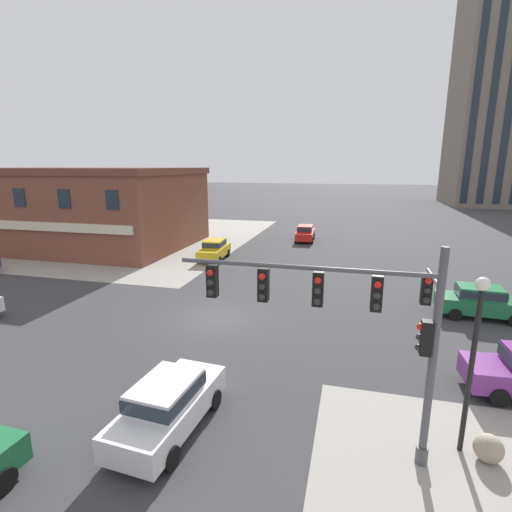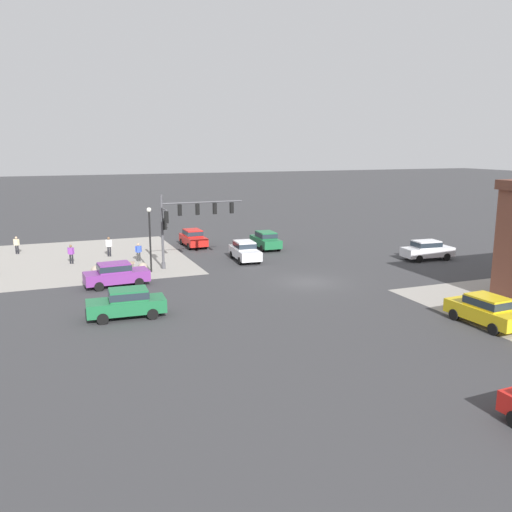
{
  "view_description": "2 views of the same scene",
  "coord_description": "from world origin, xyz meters",
  "px_view_note": "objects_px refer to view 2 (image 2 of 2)",
  "views": [
    {
      "loc": [
        6.76,
        -17.73,
        7.77
      ],
      "look_at": [
        1.71,
        1.9,
        3.0
      ],
      "focal_mm": 26.89,
      "sensor_mm": 36.0,
      "label": 1
    },
    {
      "loc": [
        17.42,
        33.71,
        9.64
      ],
      "look_at": [
        5.15,
        2.64,
        2.81
      ],
      "focal_mm": 37.74,
      "sensor_mm": 36.0,
      "label": 2
    }
  ],
  "objects_px": {
    "car_cross_eastbound": "(245,250)",
    "car_main_mid": "(486,309)",
    "pedestrian_with_bag": "(71,253)",
    "bollard_sphere_curb_a": "(143,267)",
    "pedestrian_walking_east": "(17,244)",
    "bollard_sphere_curb_c": "(96,270)",
    "bollard_sphere_curb_b": "(120,269)",
    "car_parked_curb": "(266,239)",
    "traffic_signal_main": "(184,219)",
    "car_main_northbound_far": "(427,249)",
    "pedestrian_at_curb": "(138,251)",
    "car_main_northbound_near": "(193,237)",
    "car_main_southbound_near": "(127,302)",
    "car_cross_westbound": "(116,273)",
    "pedestrian_by_lamp": "(109,245)",
    "street_lamp_corner_near": "(150,232)",
    "bench_near_signal": "(123,265)"
  },
  "relations": [
    {
      "from": "pedestrian_by_lamp",
      "to": "car_main_northbound_far",
      "type": "xyz_separation_m",
      "value": [
        -25.4,
        11.55,
        -0.1
      ]
    },
    {
      "from": "bollard_sphere_curb_b",
      "to": "car_parked_curb",
      "type": "distance_m",
      "value": 15.39
    },
    {
      "from": "traffic_signal_main",
      "to": "bollard_sphere_curb_a",
      "type": "distance_m",
      "value": 4.99
    },
    {
      "from": "car_main_northbound_far",
      "to": "bench_near_signal",
      "type": "bearing_deg",
      "value": -13.9
    },
    {
      "from": "bollard_sphere_curb_c",
      "to": "car_main_northbound_far",
      "type": "bearing_deg",
      "value": 170.42
    },
    {
      "from": "bollard_sphere_curb_c",
      "to": "pedestrian_at_curb",
      "type": "relative_size",
      "value": 0.49
    },
    {
      "from": "bollard_sphere_curb_b",
      "to": "bollard_sphere_curb_c",
      "type": "height_order",
      "value": "same"
    },
    {
      "from": "bench_near_signal",
      "to": "car_main_northbound_near",
      "type": "xyz_separation_m",
      "value": [
        -7.74,
        -7.24,
        0.59
      ]
    },
    {
      "from": "traffic_signal_main",
      "to": "pedestrian_walking_east",
      "type": "relative_size",
      "value": 4.25
    },
    {
      "from": "bollard_sphere_curb_c",
      "to": "car_cross_eastbound",
      "type": "bearing_deg",
      "value": -176.31
    },
    {
      "from": "car_main_northbound_far",
      "to": "pedestrian_with_bag",
      "type": "bearing_deg",
      "value": -18.39
    },
    {
      "from": "traffic_signal_main",
      "to": "bollard_sphere_curb_c",
      "type": "bearing_deg",
      "value": 1.3
    },
    {
      "from": "traffic_signal_main",
      "to": "pedestrian_walking_east",
      "type": "bearing_deg",
      "value": -40.57
    },
    {
      "from": "bollard_sphere_curb_a",
      "to": "pedestrian_walking_east",
      "type": "distance_m",
      "value": 14.81
    },
    {
      "from": "street_lamp_corner_near",
      "to": "car_main_northbound_far",
      "type": "relative_size",
      "value": 1.12
    },
    {
      "from": "street_lamp_corner_near",
      "to": "car_parked_curb",
      "type": "height_order",
      "value": "street_lamp_corner_near"
    },
    {
      "from": "bollard_sphere_curb_b",
      "to": "car_cross_eastbound",
      "type": "relative_size",
      "value": 0.17
    },
    {
      "from": "pedestrian_with_bag",
      "to": "car_main_southbound_near",
      "type": "height_order",
      "value": "car_main_southbound_near"
    },
    {
      "from": "street_lamp_corner_near",
      "to": "car_main_northbound_far",
      "type": "bearing_deg",
      "value": 169.86
    },
    {
      "from": "bollard_sphere_curb_a",
      "to": "bollard_sphere_curb_b",
      "type": "bearing_deg",
      "value": 3.33
    },
    {
      "from": "car_cross_eastbound",
      "to": "car_cross_westbound",
      "type": "relative_size",
      "value": 1.0
    },
    {
      "from": "bollard_sphere_curb_b",
      "to": "car_main_northbound_near",
      "type": "height_order",
      "value": "car_main_northbound_near"
    },
    {
      "from": "car_cross_eastbound",
      "to": "car_parked_curb",
      "type": "relative_size",
      "value": 1.01
    },
    {
      "from": "pedestrian_walking_east",
      "to": "pedestrian_with_bag",
      "type": "distance_m",
      "value": 7.63
    },
    {
      "from": "traffic_signal_main",
      "to": "car_cross_eastbound",
      "type": "height_order",
      "value": "traffic_signal_main"
    },
    {
      "from": "pedestrian_with_bag",
      "to": "car_cross_eastbound",
      "type": "height_order",
      "value": "car_cross_eastbound"
    },
    {
      "from": "pedestrian_walking_east",
      "to": "pedestrian_by_lamp",
      "type": "height_order",
      "value": "pedestrian_by_lamp"
    },
    {
      "from": "car_cross_eastbound",
      "to": "car_main_northbound_near",
      "type": "bearing_deg",
      "value": -73.34
    },
    {
      "from": "pedestrian_with_bag",
      "to": "bollard_sphere_curb_c",
      "type": "bearing_deg",
      "value": 107.11
    },
    {
      "from": "bollard_sphere_curb_b",
      "to": "car_main_northbound_near",
      "type": "xyz_separation_m",
      "value": [
        -8.23,
        -9.15,
        0.54
      ]
    },
    {
      "from": "pedestrian_with_bag",
      "to": "car_main_northbound_far",
      "type": "height_order",
      "value": "car_main_northbound_far"
    },
    {
      "from": "traffic_signal_main",
      "to": "bollard_sphere_curb_c",
      "type": "height_order",
      "value": "traffic_signal_main"
    },
    {
      "from": "traffic_signal_main",
      "to": "car_parked_curb",
      "type": "bearing_deg",
      "value": -151.41
    },
    {
      "from": "pedestrian_with_bag",
      "to": "car_main_mid",
      "type": "relative_size",
      "value": 0.36
    },
    {
      "from": "car_cross_eastbound",
      "to": "car_main_mid",
      "type": "xyz_separation_m",
      "value": [
        -6.31,
        20.79,
        0.0
      ]
    },
    {
      "from": "pedestrian_with_bag",
      "to": "car_cross_eastbound",
      "type": "bearing_deg",
      "value": 163.36
    },
    {
      "from": "pedestrian_at_curb",
      "to": "car_main_northbound_near",
      "type": "height_order",
      "value": "car_main_northbound_near"
    },
    {
      "from": "car_main_southbound_near",
      "to": "pedestrian_walking_east",
      "type": "bearing_deg",
      "value": -73.72
    },
    {
      "from": "car_cross_eastbound",
      "to": "traffic_signal_main",
      "type": "bearing_deg",
      "value": 6.76
    },
    {
      "from": "bench_near_signal",
      "to": "car_cross_westbound",
      "type": "bearing_deg",
      "value": 77.32
    },
    {
      "from": "pedestrian_by_lamp",
      "to": "car_main_mid",
      "type": "distance_m",
      "value": 31.83
    },
    {
      "from": "pedestrian_at_curb",
      "to": "pedestrian_with_bag",
      "type": "distance_m",
      "value": 5.5
    },
    {
      "from": "traffic_signal_main",
      "to": "car_cross_westbound",
      "type": "distance_m",
      "value": 7.86
    },
    {
      "from": "car_cross_westbound",
      "to": "car_main_mid",
      "type": "relative_size",
      "value": 1.0
    },
    {
      "from": "street_lamp_corner_near",
      "to": "car_cross_westbound",
      "type": "bearing_deg",
      "value": 48.2
    },
    {
      "from": "car_main_northbound_near",
      "to": "car_main_northbound_far",
      "type": "distance_m",
      "value": 21.81
    },
    {
      "from": "bollard_sphere_curb_b",
      "to": "pedestrian_by_lamp",
      "type": "relative_size",
      "value": 0.43
    },
    {
      "from": "pedestrian_at_curb",
      "to": "car_main_mid",
      "type": "height_order",
      "value": "car_main_mid"
    },
    {
      "from": "pedestrian_at_curb",
      "to": "car_cross_westbound",
      "type": "distance_m",
      "value": 8.4
    },
    {
      "from": "car_main_southbound_near",
      "to": "car_main_mid",
      "type": "distance_m",
      "value": 19.98
    }
  ]
}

